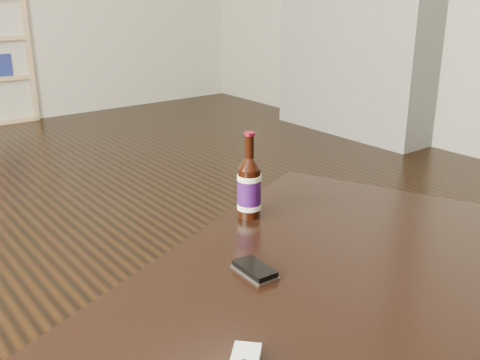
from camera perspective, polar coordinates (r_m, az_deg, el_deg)
floor at (r=1.95m, az=-10.41°, el=-13.20°), size 5.00×6.00×0.01m
coffee_table at (r=1.23m, az=8.18°, el=-12.36°), size 1.39×1.13×0.46m
beer_bottle at (r=1.45m, az=0.94°, el=-0.78°), size 0.08×0.08×0.23m
phone at (r=1.20m, az=1.50°, el=-9.14°), size 0.06×0.11×0.02m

